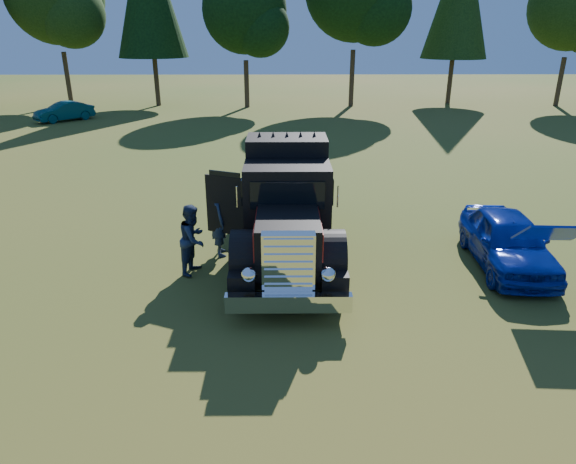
% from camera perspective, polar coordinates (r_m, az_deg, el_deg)
% --- Properties ---
extents(ground, '(120.00, 120.00, 0.00)m').
position_cam_1_polar(ground, '(12.02, 5.55, -6.04)').
color(ground, '#2E5118').
rests_on(ground, ground).
extents(diamond_t_truck, '(3.30, 7.16, 3.00)m').
position_cam_1_polar(diamond_t_truck, '(12.92, -0.13, 2.27)').
color(diamond_t_truck, black).
rests_on(diamond_t_truck, ground).
extents(hotrod_coupe, '(1.85, 4.24, 1.89)m').
position_cam_1_polar(hotrod_coupe, '(13.82, 23.22, -0.87)').
color(hotrod_coupe, '#0815B5').
rests_on(hotrod_coupe, ground).
extents(spectator_near, '(0.56, 0.75, 1.86)m').
position_cam_1_polar(spectator_near, '(13.39, -7.58, 1.21)').
color(spectator_near, '#1E3146').
rests_on(spectator_near, ground).
extents(spectator_far, '(0.87, 0.99, 1.72)m').
position_cam_1_polar(spectator_far, '(12.53, -10.48, -0.77)').
color(spectator_far, '#20224A').
rests_on(spectator_far, ground).
extents(distant_teal_car, '(3.45, 3.49, 1.20)m').
position_cam_1_polar(distant_teal_car, '(37.09, -23.61, 12.17)').
color(distant_teal_car, '#0A393F').
rests_on(distant_teal_car, ground).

